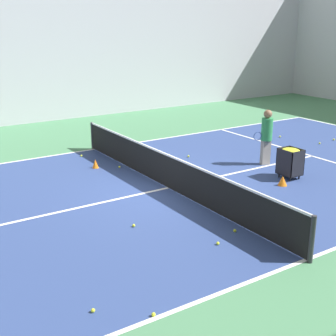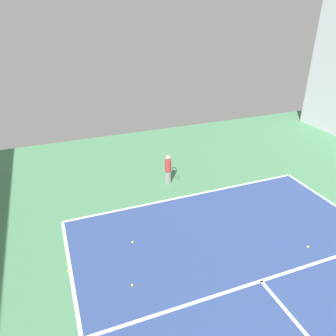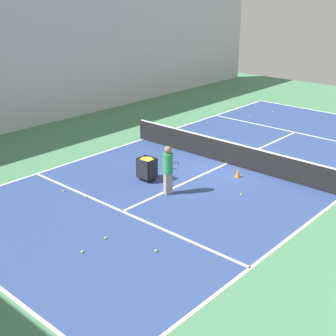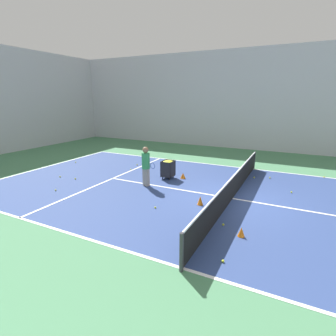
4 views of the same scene
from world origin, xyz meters
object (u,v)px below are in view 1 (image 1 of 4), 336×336
at_px(coach_at_net, 267,134).
at_px(training_cone_0, 173,166).
at_px(training_cone_1, 283,181).
at_px(tennis_net, 168,171).
at_px(ball_cart, 291,157).

relative_size(coach_at_net, training_cone_0, 5.34).
xyz_separation_m(training_cone_0, training_cone_1, (2.75, 1.89, -0.03)).
bearing_deg(tennis_net, training_cone_0, 141.21).
xyz_separation_m(tennis_net, coach_at_net, (-0.18, 3.86, 0.52)).
distance_m(tennis_net, coach_at_net, 3.90).
xyz_separation_m(ball_cart, training_cone_0, (-2.39, -2.54, -0.47)).
height_order(tennis_net, training_cone_0, tennis_net).
bearing_deg(training_cone_0, ball_cart, 46.73).
bearing_deg(training_cone_0, coach_at_net, 71.53).
distance_m(ball_cart, training_cone_0, 3.52).
height_order(tennis_net, ball_cart, tennis_net).
xyz_separation_m(tennis_net, training_cone_0, (-1.16, 0.93, -0.34)).
bearing_deg(tennis_net, training_cone_1, 60.70).
bearing_deg(coach_at_net, tennis_net, 15.88).
relative_size(ball_cart, training_cone_1, 3.33).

